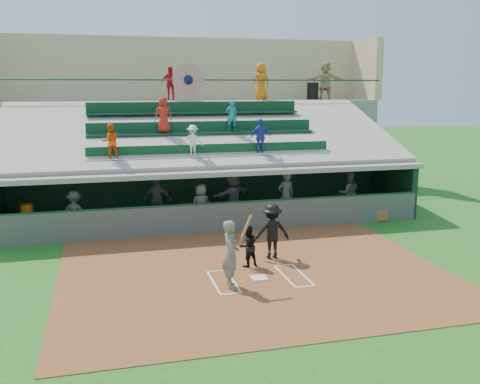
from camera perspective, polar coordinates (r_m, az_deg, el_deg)
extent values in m
plane|color=#1C5818|center=(15.18, 2.04, -9.26)|extent=(100.00, 100.00, 0.00)
cube|color=brown|center=(15.63, 1.52, -8.61)|extent=(11.00, 9.00, 0.02)
cube|color=silver|center=(15.17, 2.04, -9.14)|extent=(0.43, 0.43, 0.03)
cube|color=white|center=(14.99, -0.75, -9.43)|extent=(0.05, 1.80, 0.01)
cube|color=white|center=(15.39, 4.75, -8.91)|extent=(0.05, 1.80, 0.01)
cube|color=white|center=(14.88, -2.83, -9.61)|extent=(0.05, 1.80, 0.01)
cube|color=white|center=(15.57, 6.69, -8.71)|extent=(0.05, 1.80, 0.01)
cube|color=silver|center=(15.76, -2.51, -8.39)|extent=(0.60, 0.05, 0.01)
cube|color=white|center=(16.28, 4.63, -7.77)|extent=(0.60, 0.05, 0.01)
cube|color=white|center=(14.12, -0.97, -10.78)|extent=(0.60, 0.05, 0.01)
cube|color=white|center=(14.69, 6.95, -9.96)|extent=(0.60, 0.05, 0.01)
cube|color=gray|center=(21.44, -3.07, -3.07)|extent=(16.00, 3.50, 0.04)
cube|color=gray|center=(27.60, -5.91, 4.91)|extent=(20.00, 3.00, 4.60)
cube|color=#4F544F|center=(19.65, -2.08, -2.80)|extent=(16.00, 0.06, 1.10)
cylinder|color=#133D23|center=(19.52, -2.09, -1.18)|extent=(16.00, 0.08, 0.08)
cube|color=black|center=(22.89, -3.97, 0.60)|extent=(16.00, 0.25, 2.20)
cube|color=black|center=(24.05, 15.92, 0.71)|extent=(0.25, 3.50, 2.20)
cube|color=gray|center=(21.01, -3.14, 2.70)|extent=(16.40, 3.90, 0.18)
cube|color=gray|center=(24.58, -4.72, 1.45)|extent=(16.40, 3.50, 2.30)
cube|color=gray|center=(26.03, -5.38, 4.54)|extent=(16.40, 0.30, 4.60)
cube|color=gray|center=(22.67, -4.10, 6.49)|extent=(16.40, 6.51, 2.37)
cube|color=#0D3A1C|center=(20.42, -2.85, 3.73)|extent=(9.40, 0.42, 0.08)
cube|color=#0D3B1D|center=(20.58, -2.97, 4.51)|extent=(9.40, 0.06, 0.45)
cube|color=#0C371F|center=(22.19, -3.86, 6.26)|extent=(9.40, 0.42, 0.08)
cube|color=#0C351F|center=(22.36, -3.96, 6.97)|extent=(9.40, 0.06, 0.45)
cube|color=#0B341D|center=(24.00, -4.73, 8.42)|extent=(9.40, 0.42, 0.08)
cube|color=#0B341B|center=(24.19, -4.82, 9.06)|extent=(9.40, 0.06, 0.45)
imported|color=#E7500D|center=(20.03, -13.65, 5.27)|extent=(0.69, 0.57, 1.30)
imported|color=silver|center=(20.30, -5.05, 5.46)|extent=(0.85, 0.61, 1.19)
imported|color=#27389F|center=(20.89, 2.22, 5.93)|extent=(0.84, 0.40, 1.39)
imported|color=#A92013|center=(21.99, -8.17, 8.13)|extent=(0.73, 0.49, 1.45)
imported|color=#1A7972|center=(22.49, -0.90, 8.11)|extent=(0.48, 0.32, 1.30)
cylinder|color=#154225|center=(25.95, -5.55, 11.82)|extent=(20.00, 0.07, 0.07)
cylinder|color=#AB1F18|center=(25.93, -5.54, 11.82)|extent=(1.50, 0.06, 1.50)
sphere|color=#0D1436|center=(25.90, -5.53, 11.82)|extent=(0.44, 0.44, 0.44)
cube|color=tan|center=(28.93, -6.53, 12.92)|extent=(20.00, 0.40, 3.20)
cube|color=tan|center=(30.57, 13.28, 12.61)|extent=(0.40, 3.00, 3.20)
imported|color=#585B56|center=(14.27, -1.00, -6.62)|extent=(0.48, 0.70, 1.84)
cylinder|color=brown|center=(14.03, 0.53, -4.12)|extent=(0.56, 0.54, 0.75)
sphere|color=#985E37|center=(14.21, -0.49, -5.39)|extent=(0.10, 0.10, 0.10)
imported|color=black|center=(15.95, 0.82, -5.79)|extent=(0.73, 0.64, 1.25)
imported|color=black|center=(16.68, 3.43, -4.19)|extent=(1.13, 0.68, 1.73)
cube|color=brown|center=(22.69, -3.17, -1.66)|extent=(13.38, 6.54, 0.44)
cube|color=white|center=(20.72, -21.76, -3.36)|extent=(0.86, 0.70, 0.68)
cylinder|color=orange|center=(20.63, -21.80, -1.82)|extent=(0.44, 0.44, 0.44)
imported|color=#575A55|center=(20.36, -17.20, -2.03)|extent=(1.14, 0.89, 1.56)
imported|color=#535550|center=(21.02, -8.80, -0.84)|extent=(1.16, 0.69, 1.85)
imported|color=#5C605A|center=(20.34, -4.17, -1.42)|extent=(0.94, 0.76, 1.65)
imported|color=#5E615C|center=(21.30, -0.73, -0.42)|extent=(1.86, 1.34, 1.94)
imported|color=#585B56|center=(21.42, 4.92, -0.39)|extent=(0.77, 0.56, 1.94)
imported|color=#565954|center=(22.67, 11.51, -0.13)|extent=(0.96, 0.80, 1.79)
cylinder|color=black|center=(29.05, 7.76, 10.61)|extent=(0.60, 0.60, 0.89)
imported|color=#B4141E|center=(26.40, -7.39, 11.38)|extent=(0.97, 0.43, 1.64)
imported|color=#D4640C|center=(27.05, 2.27, 11.66)|extent=(0.96, 0.69, 1.83)
imported|color=tan|center=(29.15, 9.08, 11.65)|extent=(1.92, 1.00, 1.98)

